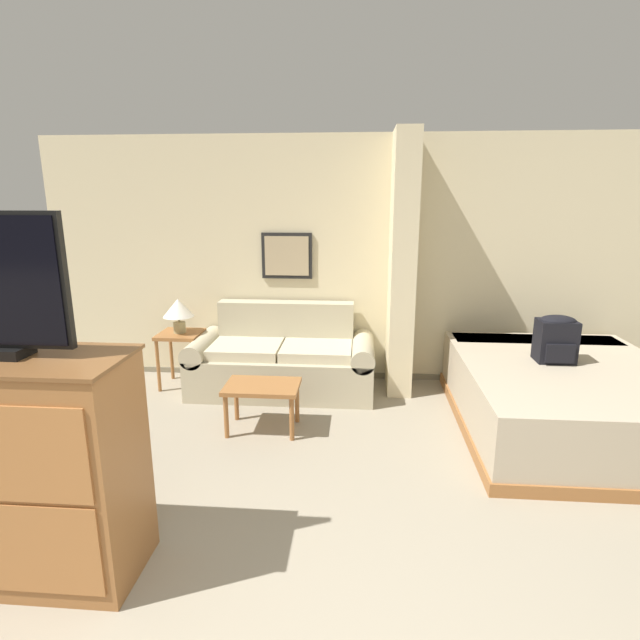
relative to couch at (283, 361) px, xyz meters
name	(u,v)px	position (x,y,z in m)	size (l,w,h in m)	color
wall_back	(362,262)	(0.80, 0.48, 0.98)	(6.87, 0.16, 2.60)	beige
wall_partition_pillar	(402,266)	(1.20, 0.14, 0.98)	(0.24, 0.57, 2.60)	beige
couch	(283,361)	(0.00, 0.00, 0.00)	(1.89, 0.84, 0.88)	#B7AD8E
coffee_table	(262,391)	(-0.03, -0.94, 0.04)	(0.63, 0.43, 0.42)	#996033
side_table	(181,342)	(-1.09, 0.02, 0.17)	(0.43, 0.43, 0.59)	#996033
table_lamp	(178,309)	(-1.09, 0.02, 0.52)	(0.32, 0.32, 0.36)	tan
tv_dresser	(22,468)	(-0.95, -2.69, 0.29)	(1.19, 0.54, 1.22)	#996033
bed	(565,397)	(2.57, -0.71, -0.02)	(1.78, 2.18, 0.58)	#996033
backpack	(556,338)	(2.48, -0.59, 0.47)	(0.32, 0.26, 0.41)	black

